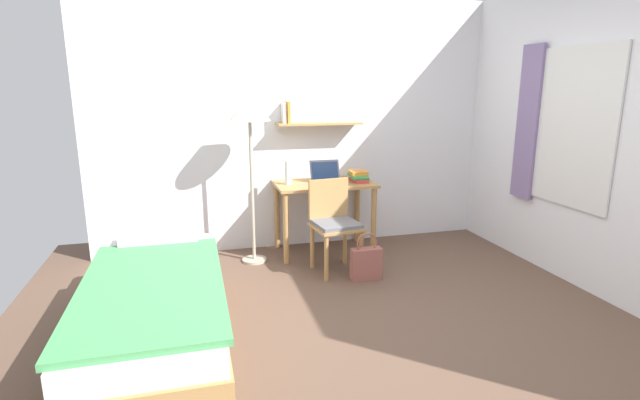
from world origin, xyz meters
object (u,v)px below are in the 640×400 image
Objects in this scene: bed at (156,309)px; laptop at (326,177)px; water_bottle at (288,173)px; book_stack at (358,176)px; standing_lamp at (250,118)px; desk_chair at (334,221)px; desk at (324,196)px; handbag at (366,263)px.

bed is 2.25m from laptop.
book_stack is at bearing -4.74° from water_bottle.
standing_lamp is 5.08× the size of laptop.
standing_lamp reaches higher than book_stack.
book_stack reaches higher than desk_chair.
laptop is 1.34× the size of water_bottle.
desk_chair is 0.53× the size of standing_lamp.
laptop is 0.40m from water_bottle.
book_stack is at bearing 36.22° from bed.
bed is 2.40× the size of desk_chair.
desk is 4.02× the size of book_stack.
book_stack is at bearing -9.52° from desk.
bed is 6.47× the size of laptop.
handbag is (0.14, -0.83, -0.64)m from laptop.
desk is at bearing -0.22° from water_bottle.
book_stack is (0.35, -0.06, 0.19)m from desk.
book_stack is (1.93, 1.41, 0.56)m from bed.
water_bottle reaches higher than desk.
standing_lamp is 1.26m from book_stack.
standing_lamp is (-0.70, 0.41, 0.93)m from desk_chair.
water_bottle reaches higher than book_stack.
bed is at bearing -143.78° from book_stack.
standing_lamp is at bearing 58.60° from bed.
desk is 0.95m from handbag.
laptop reaches higher than bed.
laptop is 0.73× the size of handbag.
desk is at bearing 170.48° from book_stack.
bed reaches higher than handbag.
laptop is (0.77, 0.11, -0.61)m from standing_lamp.
desk_chair is at bearing -30.67° from standing_lamp.
standing_lamp is at bearing 141.72° from handbag.
water_bottle is (1.21, 1.47, 0.62)m from bed.
desk is 0.45m from water_bottle.
desk_chair is 3.61× the size of water_bottle.
desk is 0.62× the size of standing_lamp.
desk_chair is 1.23m from standing_lamp.
desk_chair is 2.69× the size of laptop.
laptop is at bearing 8.32° from standing_lamp.
desk_chair is (-0.05, -0.52, -0.12)m from desk.
desk is 3.16× the size of laptop.
desk is 0.40m from book_stack.
standing_lamp is at bearing -171.92° from desk.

